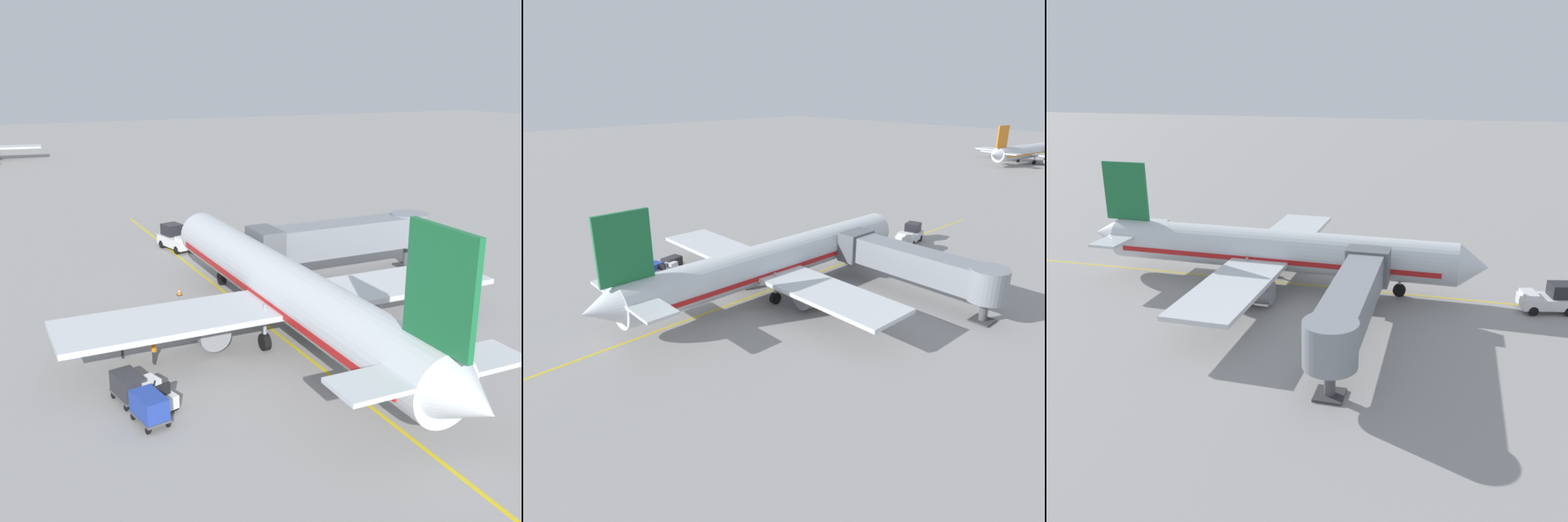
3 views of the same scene
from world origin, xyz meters
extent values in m
plane|color=gray|center=(0.00, 0.00, 0.00)|extent=(400.00, 400.00, 0.00)
cube|color=gold|center=(0.00, 0.00, 0.00)|extent=(0.24, 80.00, 0.01)
cylinder|color=silver|center=(0.42, 1.26, 3.29)|extent=(4.08, 32.04, 3.70)
cube|color=red|center=(0.42, 1.26, 2.82)|extent=(4.08, 29.48, 0.44)
cone|color=silver|center=(0.62, 18.46, 3.29)|extent=(3.65, 2.44, 3.63)
cone|color=silver|center=(0.22, -16.14, 3.58)|extent=(3.18, 2.84, 3.14)
cube|color=black|center=(0.60, 16.66, 3.93)|extent=(2.79, 1.13, 0.60)
cube|color=silver|center=(0.41, 0.26, 2.64)|extent=(30.06, 5.55, 0.36)
cylinder|color=gray|center=(-5.08, 1.13, 1.39)|extent=(2.04, 3.22, 2.00)
cylinder|color=gray|center=(5.92, 1.00, 1.39)|extent=(2.04, 3.22, 2.00)
cube|color=#196B38|center=(0.24, -13.74, 7.88)|extent=(0.37, 4.40, 5.50)
cube|color=silver|center=(0.25, -13.54, 3.84)|extent=(10.03, 2.72, 0.24)
cylinder|color=black|center=(0.55, 12.46, 0.55)|extent=(0.46, 1.11, 1.10)
cylinder|color=gray|center=(0.55, 12.46, 2.10)|extent=(0.24, 0.24, 2.00)
cylinder|color=black|center=(-1.90, -0.71, 0.55)|extent=(0.46, 1.11, 1.10)
cylinder|color=gray|center=(-1.90, -0.71, 2.10)|extent=(0.24, 0.24, 2.00)
cylinder|color=black|center=(2.70, -0.76, 0.55)|extent=(0.46, 1.11, 1.10)
cylinder|color=gray|center=(2.70, -0.76, 2.10)|extent=(0.24, 0.24, 2.00)
cube|color=gray|center=(10.12, 10.04, 3.49)|extent=(15.09, 2.80, 2.60)
cube|color=slate|center=(3.37, 10.04, 3.49)|extent=(2.00, 3.50, 2.99)
cylinder|color=gray|center=(17.66, 10.04, 3.49)|extent=(3.36, 3.36, 2.86)
cylinder|color=#4C4C51|center=(17.66, 10.04, 1.09)|extent=(0.70, 0.70, 2.19)
cube|color=#38383A|center=(17.66, 10.04, 0.08)|extent=(1.80, 1.80, 0.16)
cube|color=silver|center=(0.76, 24.47, 0.85)|extent=(3.13, 4.78, 0.90)
cube|color=black|center=(0.54, 25.43, 1.85)|extent=(2.02, 2.17, 1.10)
cube|color=silver|center=(1.10, 22.97, 1.48)|extent=(2.07, 1.49, 0.36)
cylinder|color=black|center=(1.99, 23.28, 0.40)|extent=(0.52, 0.86, 0.80)
cylinder|color=black|center=(0.17, 22.86, 0.40)|extent=(0.52, 0.86, 0.80)
cylinder|color=black|center=(-0.47, 25.65, 0.40)|extent=(0.52, 0.86, 0.80)
cube|color=silver|center=(-10.21, -4.73, 0.63)|extent=(1.90, 2.75, 0.70)
cube|color=silver|center=(-10.42, -4.07, 1.20)|extent=(1.29, 1.31, 0.44)
cube|color=black|center=(-10.00, -5.38, 1.30)|extent=(0.85, 0.41, 0.64)
cylinder|color=black|center=(-10.25, -4.61, 1.28)|extent=(0.16, 0.28, 0.54)
cylinder|color=black|center=(-10.99, -4.06, 0.28)|extent=(0.36, 0.59, 0.56)
cylinder|color=black|center=(-9.96, -3.73, 0.28)|extent=(0.36, 0.59, 0.56)
cylinder|color=black|center=(-10.46, -5.72, 0.28)|extent=(0.36, 0.59, 0.56)
cylinder|color=black|center=(-9.43, -5.39, 0.28)|extent=(0.36, 0.59, 0.56)
cube|color=#4C4C51|center=(-11.33, -3.46, 0.42)|extent=(1.68, 2.40, 0.12)
cube|color=#2D2D33|center=(-11.33, -3.46, 1.03)|extent=(1.60, 2.28, 1.10)
cylinder|color=#4C4C51|center=(-11.60, -2.03, 0.41)|extent=(0.20, 0.70, 0.07)
cylinder|color=black|center=(-12.03, -2.75, 0.18)|extent=(0.18, 0.38, 0.36)
cylinder|color=black|center=(-10.94, -2.55, 0.18)|extent=(0.18, 0.38, 0.36)
cylinder|color=black|center=(-11.73, -4.37, 0.18)|extent=(0.18, 0.38, 0.36)
cylinder|color=black|center=(-10.64, -4.17, 0.18)|extent=(0.18, 0.38, 0.36)
cube|color=#4C4C51|center=(-10.94, -6.10, 0.42)|extent=(1.68, 2.40, 0.12)
cube|color=#233D9E|center=(-10.94, -6.10, 1.03)|extent=(1.60, 2.28, 1.10)
cylinder|color=#4C4C51|center=(-11.21, -4.67, 0.41)|extent=(0.20, 0.70, 0.07)
cylinder|color=black|center=(-11.64, -5.39, 0.18)|extent=(0.18, 0.38, 0.36)
cylinder|color=black|center=(-10.55, -5.19, 0.18)|extent=(0.18, 0.38, 0.36)
cylinder|color=black|center=(-11.33, -7.01, 0.18)|extent=(0.18, 0.38, 0.36)
cylinder|color=black|center=(-10.25, -6.81, 0.18)|extent=(0.18, 0.38, 0.36)
cylinder|color=#232328|center=(-10.34, 1.97, 0.42)|extent=(0.15, 0.15, 0.85)
cylinder|color=#232328|center=(-10.31, 2.16, 0.42)|extent=(0.15, 0.15, 0.85)
cube|color=yellow|center=(-10.32, 2.06, 1.15)|extent=(0.30, 0.41, 0.60)
cylinder|color=yellow|center=(-10.36, 1.82, 1.10)|extent=(0.12, 0.23, 0.57)
cylinder|color=yellow|center=(-10.29, 2.31, 1.10)|extent=(0.12, 0.23, 0.57)
sphere|color=#997051|center=(-10.32, 2.06, 1.58)|extent=(0.22, 0.22, 0.22)
cube|color=red|center=(-10.32, 2.06, 1.60)|extent=(0.12, 0.27, 0.10)
cylinder|color=#232328|center=(-8.80, 0.52, 0.42)|extent=(0.15, 0.15, 0.85)
cylinder|color=#232328|center=(-8.81, 0.32, 0.42)|extent=(0.15, 0.15, 0.85)
cube|color=orange|center=(-8.81, 0.42, 1.15)|extent=(0.26, 0.39, 0.60)
cylinder|color=orange|center=(-8.80, 0.67, 1.10)|extent=(0.10, 0.23, 0.57)
cylinder|color=orange|center=(-8.82, 0.17, 1.10)|extent=(0.10, 0.23, 0.57)
sphere|color=tan|center=(-8.81, 0.42, 1.58)|extent=(0.22, 0.22, 0.22)
cube|color=red|center=(-8.81, 0.42, 1.60)|extent=(0.09, 0.27, 0.10)
cube|color=black|center=(-3.48, 11.46, 0.02)|extent=(0.36, 0.36, 0.04)
cone|color=orange|center=(-3.48, 11.46, 0.32)|extent=(0.30, 0.30, 0.55)
cylinder|color=white|center=(-3.48, 11.46, 0.34)|extent=(0.21, 0.21, 0.06)
camera|label=1|loc=(-18.13, -33.87, 16.88)|focal=43.65mm
camera|label=2|loc=(33.37, -28.15, 19.40)|focal=33.13mm
camera|label=3|loc=(46.24, 16.14, 18.47)|focal=38.32mm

